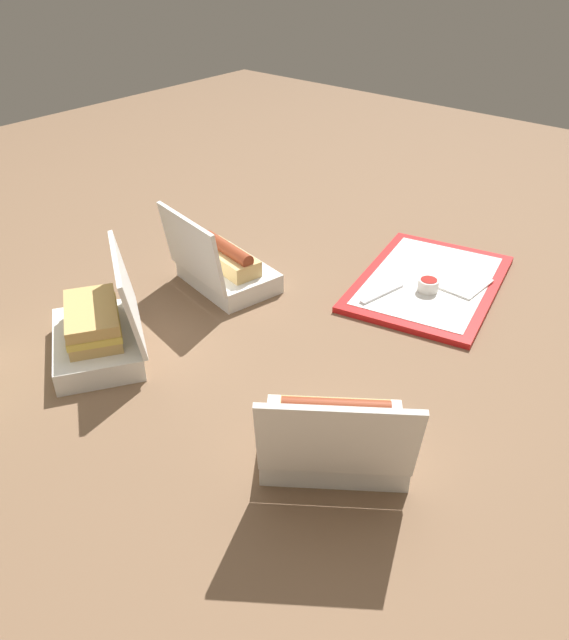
% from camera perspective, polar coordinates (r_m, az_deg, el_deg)
% --- Properties ---
extents(ground_plane, '(3.20, 3.20, 0.00)m').
position_cam_1_polar(ground_plane, '(1.12, -0.13, -1.08)').
color(ground_plane, brown).
extents(food_tray, '(0.42, 0.33, 0.01)m').
position_cam_1_polar(food_tray, '(1.29, 13.06, 3.34)').
color(food_tray, red).
rests_on(food_tray, ground_plane).
extents(ketchup_cup, '(0.04, 0.04, 0.02)m').
position_cam_1_polar(ketchup_cup, '(1.25, 13.01, 3.17)').
color(ketchup_cup, white).
rests_on(ketchup_cup, food_tray).
extents(napkin_stack, '(0.10, 0.10, 0.00)m').
position_cam_1_polar(napkin_stack, '(1.30, 15.66, 3.40)').
color(napkin_stack, white).
rests_on(napkin_stack, food_tray).
extents(plastic_fork, '(0.11, 0.03, 0.00)m').
position_cam_1_polar(plastic_fork, '(1.22, 8.89, 2.42)').
color(plastic_fork, white).
rests_on(plastic_fork, food_tray).
extents(clamshell_hotdog_back, '(0.19, 0.22, 0.17)m').
position_cam_1_polar(clamshell_hotdog_back, '(1.25, -5.55, 4.80)').
color(clamshell_hotdog_back, white).
rests_on(clamshell_hotdog_back, ground_plane).
extents(clamshell_sandwich_right, '(0.23, 0.25, 0.18)m').
position_cam_1_polar(clamshell_sandwich_right, '(1.09, -16.59, -0.93)').
color(clamshell_sandwich_right, white).
rests_on(clamshell_sandwich_right, ground_plane).
extents(clamshell_hotdog_corner, '(0.26, 0.26, 0.17)m').
position_cam_1_polar(clamshell_hotdog_corner, '(0.86, 4.60, -10.47)').
color(clamshell_hotdog_corner, white).
rests_on(clamshell_hotdog_corner, ground_plane).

